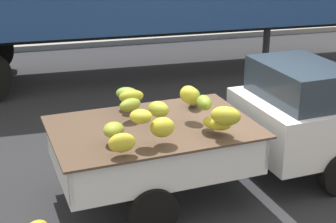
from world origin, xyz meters
TOP-DOWN VIEW (x-y plane):
  - ground at (0.00, 0.00)m, footprint 220.00×220.00m
  - curb_strip at (0.00, 9.16)m, footprint 80.00×0.80m
  - pickup_truck at (0.46, 0.02)m, footprint 4.84×2.14m

SIDE VIEW (x-z plane):
  - ground at x=0.00m, z-range 0.00..0.00m
  - curb_strip at x=0.00m, z-range 0.00..0.16m
  - pickup_truck at x=0.46m, z-range 0.03..1.73m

